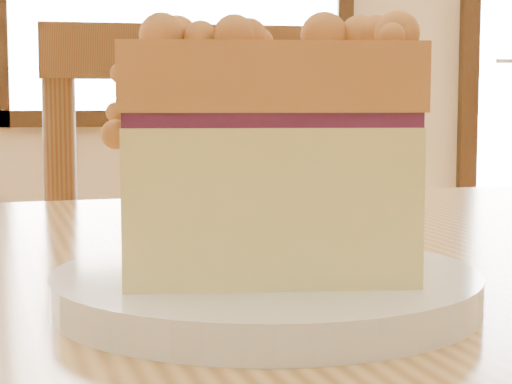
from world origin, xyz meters
The scene contains 3 objects.
cafe_chair_main centered at (0.10, 0.77, 0.48)m, with size 0.45×0.45×0.95m.
plate centered at (0.06, 0.03, 0.76)m, with size 0.21×0.21×0.02m.
cake_slice centered at (0.06, 0.03, 0.83)m, with size 0.15×0.11×0.13m.
Camera 1 is at (-0.01, -0.40, 0.85)m, focal length 62.00 mm.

